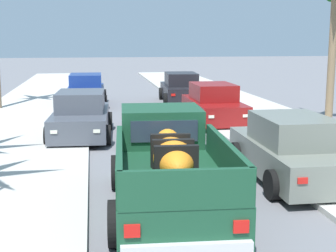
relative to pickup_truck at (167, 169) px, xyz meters
name	(u,v)px	position (x,y,z in m)	size (l,w,h in m)	color
sidewalk_left	(7,151)	(-3.90, 5.23, -0.75)	(4.72, 60.00, 0.12)	beige
sidewalk_right	(302,140)	(5.23, 5.23, -0.75)	(4.72, 60.00, 0.12)	beige
curb_left	(41,150)	(-2.94, 5.23, -0.76)	(0.16, 60.00, 0.10)	silver
curb_right	(274,142)	(4.27, 5.23, -0.76)	(0.16, 60.00, 0.10)	silver
pickup_truck	(167,169)	(0.00, 0.00, 0.00)	(2.44, 5.31, 1.80)	#19472D
car_left_near	(291,150)	(3.15, 1.44, -0.10)	(2.08, 4.29, 1.54)	slate
car_right_near	(81,116)	(-1.79, 7.18, -0.10)	(2.21, 4.34, 1.54)	#474C56
car_left_mid	(213,105)	(3.29, 9.12, -0.10)	(2.04, 4.27, 1.54)	maroon
car_right_mid	(181,89)	(3.13, 15.17, -0.10)	(2.21, 4.34, 1.54)	black
car_right_far	(86,91)	(-1.70, 14.92, -0.10)	(2.08, 4.28, 1.54)	navy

